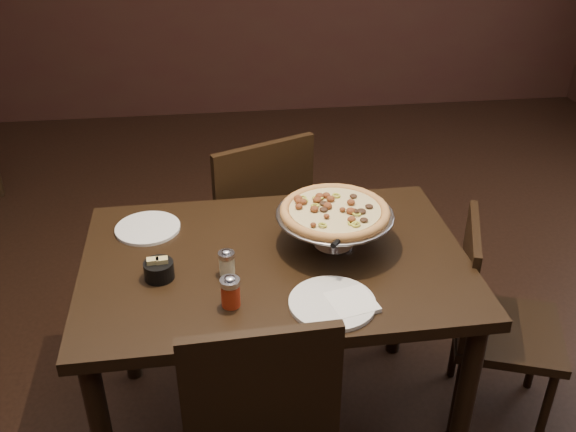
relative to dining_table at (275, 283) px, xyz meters
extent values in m
cube|color=black|center=(0.06, -0.02, -0.71)|extent=(6.00, 7.00, 0.02)
cube|color=black|center=(0.00, 0.00, 0.09)|extent=(1.31, 0.89, 0.04)
cylinder|color=black|center=(0.59, -0.36, -0.32)|extent=(0.06, 0.06, 0.77)
cylinder|color=black|center=(-0.59, 0.36, -0.32)|extent=(0.06, 0.06, 0.77)
cylinder|color=black|center=(0.58, 0.38, -0.32)|extent=(0.06, 0.06, 0.77)
cylinder|color=silver|center=(0.21, 0.05, 0.11)|extent=(0.14, 0.14, 0.01)
cylinder|color=silver|center=(0.21, 0.05, 0.17)|extent=(0.03, 0.03, 0.11)
cylinder|color=silver|center=(0.21, 0.05, 0.23)|extent=(0.10, 0.10, 0.01)
cylinder|color=gray|center=(0.21, 0.05, 0.23)|extent=(0.39, 0.39, 0.01)
torus|color=gray|center=(0.21, 0.05, 0.23)|extent=(0.40, 0.40, 0.01)
cylinder|color=#A05C30|center=(0.21, 0.05, 0.24)|extent=(0.36, 0.36, 0.01)
torus|color=#A05C30|center=(0.21, 0.05, 0.24)|extent=(0.37, 0.37, 0.03)
cylinder|color=tan|center=(0.21, 0.05, 0.25)|extent=(0.31, 0.31, 0.01)
cylinder|color=beige|center=(-0.16, -0.08, 0.14)|extent=(0.05, 0.05, 0.07)
cylinder|color=silver|center=(-0.16, -0.08, 0.18)|extent=(0.05, 0.05, 0.02)
ellipsoid|color=silver|center=(-0.16, -0.08, 0.19)|extent=(0.03, 0.03, 0.01)
cylinder|color=maroon|center=(-0.16, -0.24, 0.14)|extent=(0.06, 0.06, 0.08)
cylinder|color=silver|center=(-0.16, -0.24, 0.19)|extent=(0.06, 0.06, 0.02)
ellipsoid|color=silver|center=(-0.16, -0.24, 0.21)|extent=(0.03, 0.03, 0.01)
cylinder|color=black|center=(-0.38, -0.07, 0.14)|extent=(0.10, 0.10, 0.06)
cube|color=tan|center=(-0.40, -0.07, 0.15)|extent=(0.04, 0.03, 0.06)
cube|color=tan|center=(-0.37, -0.07, 0.15)|extent=(0.04, 0.03, 0.06)
cube|color=white|center=(0.20, -0.28, 0.11)|extent=(0.16, 0.16, 0.01)
cylinder|color=white|center=(-0.44, 0.24, 0.11)|extent=(0.23, 0.23, 0.01)
cylinder|color=white|center=(0.14, -0.28, 0.11)|extent=(0.27, 0.27, 0.01)
cone|color=silver|center=(0.20, -0.11, 0.24)|extent=(0.15, 0.15, 0.00)
cylinder|color=black|center=(0.20, -0.11, 0.24)|extent=(0.08, 0.11, 0.02)
cube|color=black|center=(-0.07, 0.75, -0.24)|extent=(0.60, 0.60, 0.04)
cube|color=black|center=(0.02, 0.56, 0.04)|extent=(0.43, 0.21, 0.48)
cylinder|color=black|center=(0.03, 0.99, -0.48)|extent=(0.04, 0.04, 0.45)
cylinder|color=black|center=(-0.31, 0.85, -0.48)|extent=(0.04, 0.04, 0.45)
cylinder|color=black|center=(0.18, 0.65, -0.48)|extent=(0.04, 0.04, 0.45)
cylinder|color=black|center=(-0.16, 0.51, -0.48)|extent=(0.04, 0.04, 0.45)
cube|color=black|center=(-0.09, -0.53, 0.01)|extent=(0.44, 0.05, 0.46)
cube|color=black|center=(0.89, -0.02, -0.30)|extent=(0.51, 0.51, 0.04)
cube|color=black|center=(0.72, 0.04, -0.06)|extent=(0.16, 0.38, 0.42)
cylinder|color=black|center=(0.98, -0.23, -0.51)|extent=(0.03, 0.03, 0.39)
cylinder|color=black|center=(1.09, 0.08, -0.51)|extent=(0.03, 0.03, 0.39)
cylinder|color=black|center=(0.68, -0.12, -0.51)|extent=(0.03, 0.03, 0.39)
cylinder|color=black|center=(0.79, 0.18, -0.51)|extent=(0.03, 0.03, 0.39)
camera|label=1|loc=(-0.18, -1.79, 1.32)|focal=40.00mm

